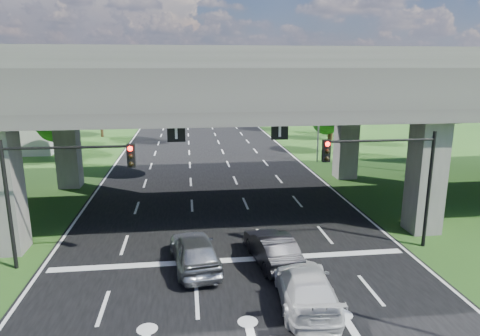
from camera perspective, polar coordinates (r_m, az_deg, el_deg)
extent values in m
plane|color=#224716|center=(17.90, 0.27, -17.09)|extent=(160.00, 160.00, 0.00)
cube|color=black|center=(26.94, -2.50, -6.24)|extent=(18.00, 120.00, 0.03)
cube|color=#34312F|center=(27.38, -3.03, 11.16)|extent=(80.00, 15.00, 2.00)
cube|color=#5E5C57|center=(20.13, -1.51, 14.60)|extent=(80.00, 0.50, 1.00)
cube|color=#5E5C57|center=(34.59, -3.97, 14.12)|extent=(80.00, 0.50, 1.00)
cube|color=#5E5C57|center=(23.77, -29.17, -1.90)|extent=(1.60, 1.60, 7.00)
cube|color=#5E5C57|center=(34.93, -22.03, 3.27)|extent=(1.60, 1.60, 7.00)
cube|color=#5E5C57|center=(25.56, 23.63, -0.33)|extent=(1.60, 1.60, 7.00)
cube|color=#5E5C57|center=(36.17, 14.03, 4.18)|extent=(1.60, 1.60, 7.00)
cube|color=black|center=(20.52, -8.50, 4.63)|extent=(0.85, 0.06, 0.85)
cube|color=black|center=(21.01, 5.31, 4.93)|extent=(0.85, 0.06, 0.85)
cylinder|color=black|center=(23.52, 23.86, -2.74)|extent=(0.18, 0.18, 6.00)
cylinder|color=black|center=(21.67, 18.25, 3.50)|extent=(5.50, 0.12, 0.12)
cube|color=black|center=(20.55, 11.43, 2.26)|extent=(0.35, 0.28, 1.05)
sphere|color=#FF0C05|center=(20.34, 11.61, 3.14)|extent=(0.22, 0.22, 0.22)
cylinder|color=black|center=(21.75, -28.48, -4.51)|extent=(0.18, 0.18, 6.00)
cylinder|color=black|center=(20.29, -22.06, 2.54)|extent=(5.50, 0.12, 0.12)
cube|color=black|center=(19.66, -14.32, 1.60)|extent=(0.35, 0.28, 1.05)
sphere|color=#FF0C05|center=(19.43, -14.44, 2.51)|extent=(0.22, 0.22, 0.22)
cylinder|color=gray|center=(41.43, 10.52, 7.59)|extent=(0.16, 0.16, 10.00)
cylinder|color=gray|center=(40.80, 8.74, 14.18)|extent=(3.00, 0.10, 0.10)
cube|color=gray|center=(40.42, 6.63, 14.11)|extent=(0.60, 0.25, 0.18)
cylinder|color=gray|center=(56.83, 5.63, 9.30)|extent=(0.16, 0.16, 10.00)
cylinder|color=gray|center=(56.37, 4.21, 14.07)|extent=(3.00, 0.10, 0.10)
cube|color=gray|center=(56.09, 2.66, 14.00)|extent=(0.60, 0.25, 0.18)
cylinder|color=black|center=(43.63, -23.04, 2.58)|extent=(0.36, 0.36, 3.30)
sphere|color=#1F4913|center=(43.22, -23.41, 6.48)|extent=(4.50, 4.50, 4.50)
sphere|color=#1F4913|center=(42.70, -23.17, 8.26)|extent=(3.60, 3.60, 3.60)
sphere|color=#1F4913|center=(43.78, -23.53, 5.36)|extent=(3.30, 3.30, 3.30)
cylinder|color=black|center=(52.08, -23.88, 3.87)|extent=(0.36, 0.36, 2.86)
sphere|color=#1F4913|center=(51.76, -24.15, 6.71)|extent=(3.90, 3.90, 3.90)
sphere|color=#1F4913|center=(51.26, -23.94, 7.99)|extent=(3.12, 3.12, 3.12)
sphere|color=#1F4913|center=(52.31, -24.26, 5.89)|extent=(2.86, 2.86, 2.86)
cylinder|color=black|center=(58.79, -17.99, 5.67)|extent=(0.36, 0.36, 3.52)
sphere|color=#1F4913|center=(58.47, -18.22, 8.77)|extent=(4.80, 4.80, 4.80)
sphere|color=#1F4913|center=(58.02, -17.98, 10.19)|extent=(3.84, 3.84, 3.84)
sphere|color=#1F4913|center=(59.00, -18.37, 7.86)|extent=(3.52, 3.52, 3.52)
cylinder|color=black|center=(46.43, 11.81, 3.84)|extent=(0.36, 0.36, 3.08)
sphere|color=#1F4913|center=(46.06, 11.98, 7.27)|extent=(4.20, 4.20, 4.20)
sphere|color=#1F4913|center=(45.79, 12.66, 8.79)|extent=(3.36, 3.36, 3.36)
sphere|color=#1F4913|center=(46.43, 11.41, 6.30)|extent=(3.08, 3.08, 3.08)
cylinder|color=black|center=(54.89, 12.10, 5.17)|extent=(0.36, 0.36, 2.86)
sphere|color=#1F4913|center=(54.59, 12.23, 7.87)|extent=(3.90, 3.90, 3.90)
sphere|color=#1F4913|center=(54.34, 12.80, 9.05)|extent=(3.12, 3.12, 3.12)
sphere|color=#1F4913|center=(54.94, 11.76, 7.11)|extent=(2.86, 2.86, 2.86)
cylinder|color=black|center=(61.37, 6.11, 6.45)|extent=(0.36, 0.36, 3.30)
sphere|color=#1F4913|center=(61.08, 6.18, 9.25)|extent=(4.50, 4.50, 4.50)
sphere|color=#1F4913|center=(60.79, 6.65, 10.49)|extent=(3.60, 3.60, 3.60)
sphere|color=#1F4913|center=(61.47, 5.80, 8.44)|extent=(3.30, 3.30, 3.30)
imported|color=gray|center=(20.06, -6.06, -10.89)|extent=(2.59, 5.05, 1.65)
imported|color=black|center=(20.45, 4.26, -10.60)|extent=(2.15, 4.68, 1.49)
imported|color=#B9B9B9|center=(17.33, 8.72, -15.41)|extent=(2.51, 5.32, 1.50)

